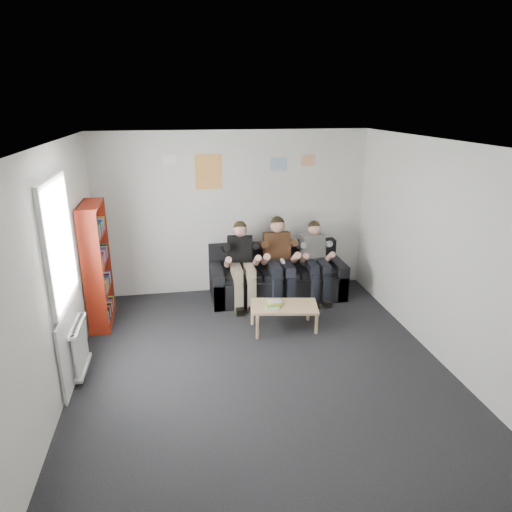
{
  "coord_description": "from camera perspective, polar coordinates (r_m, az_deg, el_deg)",
  "views": [
    {
      "loc": [
        -0.92,
        -4.87,
        3.12
      ],
      "look_at": [
        0.17,
        1.3,
        0.99
      ],
      "focal_mm": 32.0,
      "sensor_mm": 36.0,
      "label": 1
    }
  ],
  "objects": [
    {
      "name": "poster_large",
      "position": [
        7.46,
        -5.99,
        10.41
      ],
      "size": [
        0.42,
        0.01,
        0.55
      ],
      "primitive_type": "cube",
      "color": "#CFC949",
      "rests_on": "room_shell"
    },
    {
      "name": "bookshelf",
      "position": [
        6.88,
        -19.2,
        -1.13
      ],
      "size": [
        0.27,
        0.81,
        1.8
      ],
      "rotation": [
        0.0,
        0.0,
        0.03
      ],
      "color": "maroon",
      "rests_on": "ground"
    },
    {
      "name": "sofa",
      "position": [
        7.67,
        2.57,
        -2.79
      ],
      "size": [
        2.2,
        0.9,
        0.85
      ],
      "color": "black",
      "rests_on": "ground"
    },
    {
      "name": "poster_sign",
      "position": [
        7.41,
        -10.77,
        11.7
      ],
      "size": [
        0.2,
        0.01,
        0.14
      ],
      "primitive_type": "cube",
      "color": "white",
      "rests_on": "room_shell"
    },
    {
      "name": "person_right",
      "position": [
        7.52,
        7.49,
        -0.63
      ],
      "size": [
        0.38,
        0.81,
        1.28
      ],
      "rotation": [
        0.0,
        0.0,
        0.16
      ],
      "color": "silver",
      "rests_on": "sofa"
    },
    {
      "name": "room_shell",
      "position": [
        5.27,
        0.65,
        -0.88
      ],
      "size": [
        5.0,
        5.0,
        5.0
      ],
      "color": "black",
      "rests_on": "ground"
    },
    {
      "name": "game_cases",
      "position": [
        6.48,
        2.17,
        -6.04
      ],
      "size": [
        0.24,
        0.22,
        0.06
      ],
      "rotation": [
        0.0,
        0.0,
        -0.07
      ],
      "color": "silver",
      "rests_on": "coffee_table"
    },
    {
      "name": "radiator",
      "position": [
        5.91,
        -21.11,
        -10.57
      ],
      "size": [
        0.1,
        0.64,
        0.6
      ],
      "color": "white",
      "rests_on": "ground"
    },
    {
      "name": "poster_blue",
      "position": [
        7.61,
        2.82,
        11.42
      ],
      "size": [
        0.25,
        0.01,
        0.2
      ],
      "primitive_type": "cube",
      "color": "#3C8CCE",
      "rests_on": "room_shell"
    },
    {
      "name": "person_middle",
      "position": [
        7.35,
        2.96,
        -0.66
      ],
      "size": [
        0.43,
        0.92,
        1.37
      ],
      "rotation": [
        0.0,
        0.0,
        -0.03
      ],
      "color": "#4A2A18",
      "rests_on": "sofa"
    },
    {
      "name": "poster_pink",
      "position": [
        7.73,
        6.52,
        11.81
      ],
      "size": [
        0.22,
        0.01,
        0.18
      ],
      "primitive_type": "cube",
      "color": "#E04695",
      "rests_on": "room_shell"
    },
    {
      "name": "coffee_table",
      "position": [
        6.54,
        3.52,
        -6.51
      ],
      "size": [
        0.94,
        0.52,
        0.38
      ],
      "rotation": [
        0.0,
        0.0,
        -0.17
      ],
      "color": "tan",
      "rests_on": "ground"
    },
    {
      "name": "window",
      "position": [
        5.64,
        -22.65,
        -4.53
      ],
      "size": [
        0.05,
        1.3,
        2.36
      ],
      "color": "white",
      "rests_on": "room_shell"
    },
    {
      "name": "person_left",
      "position": [
        7.25,
        -1.77,
        -1.06
      ],
      "size": [
        0.4,
        0.86,
        1.33
      ],
      "rotation": [
        0.0,
        0.0,
        -0.17
      ],
      "color": "black",
      "rests_on": "sofa"
    }
  ]
}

